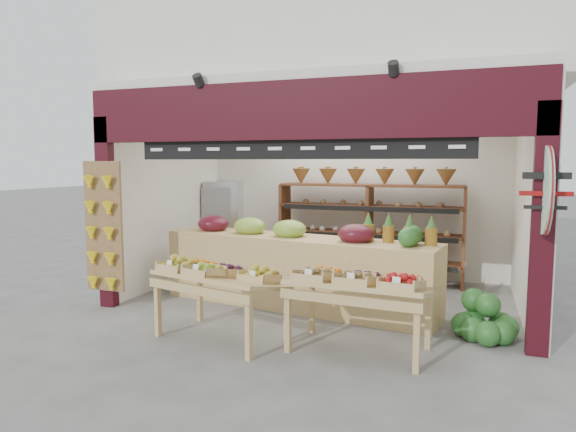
{
  "coord_description": "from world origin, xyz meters",
  "views": [
    {
      "loc": [
        2.05,
        -6.89,
        2.03
      ],
      "look_at": [
        -0.36,
        -0.2,
        1.29
      ],
      "focal_mm": 32.0,
      "sensor_mm": 36.0,
      "label": 1
    }
  ],
  "objects_px": {
    "refrigerator": "(225,225)",
    "mid_counter": "(295,269)",
    "back_shelving": "(370,210)",
    "display_table_left": "(216,275)",
    "cardboard_stack": "(235,275)",
    "display_table_right": "(359,283)",
    "watermelon_pile": "(485,322)"
  },
  "relations": [
    {
      "from": "cardboard_stack",
      "to": "display_table_left",
      "type": "height_order",
      "value": "display_table_left"
    },
    {
      "from": "display_table_left",
      "to": "watermelon_pile",
      "type": "bearing_deg",
      "value": 18.04
    },
    {
      "from": "cardboard_stack",
      "to": "display_table_right",
      "type": "height_order",
      "value": "display_table_right"
    },
    {
      "from": "refrigerator",
      "to": "display_table_left",
      "type": "relative_size",
      "value": 1.04
    },
    {
      "from": "back_shelving",
      "to": "mid_counter",
      "type": "xyz_separation_m",
      "value": [
        -0.67,
        -1.95,
        -0.67
      ]
    },
    {
      "from": "display_table_left",
      "to": "display_table_right",
      "type": "xyz_separation_m",
      "value": [
        1.66,
        0.11,
        0.02
      ]
    },
    {
      "from": "refrigerator",
      "to": "mid_counter",
      "type": "xyz_separation_m",
      "value": [
        2.14,
        -2.05,
        -0.3
      ]
    },
    {
      "from": "cardboard_stack",
      "to": "display_table_left",
      "type": "xyz_separation_m",
      "value": [
        0.73,
        -2.03,
        0.47
      ]
    },
    {
      "from": "back_shelving",
      "to": "mid_counter",
      "type": "height_order",
      "value": "back_shelving"
    },
    {
      "from": "mid_counter",
      "to": "refrigerator",
      "type": "bearing_deg",
      "value": 136.29
    },
    {
      "from": "back_shelving",
      "to": "display_table_right",
      "type": "relative_size",
      "value": 2.04
    },
    {
      "from": "refrigerator",
      "to": "mid_counter",
      "type": "distance_m",
      "value": 2.98
    },
    {
      "from": "display_table_right",
      "to": "cardboard_stack",
      "type": "bearing_deg",
      "value": 141.29
    },
    {
      "from": "mid_counter",
      "to": "display_table_left",
      "type": "distance_m",
      "value": 1.59
    },
    {
      "from": "mid_counter",
      "to": "display_table_right",
      "type": "relative_size",
      "value": 2.64
    },
    {
      "from": "back_shelving",
      "to": "watermelon_pile",
      "type": "distance_m",
      "value": 3.25
    },
    {
      "from": "mid_counter",
      "to": "watermelon_pile",
      "type": "bearing_deg",
      "value": -12.2
    },
    {
      "from": "display_table_right",
      "to": "refrigerator",
      "type": "bearing_deg",
      "value": 134.15
    },
    {
      "from": "mid_counter",
      "to": "cardboard_stack",
      "type": "bearing_deg",
      "value": 156.4
    },
    {
      "from": "back_shelving",
      "to": "mid_counter",
      "type": "relative_size",
      "value": 0.77
    },
    {
      "from": "back_shelving",
      "to": "refrigerator",
      "type": "xyz_separation_m",
      "value": [
        -2.81,
        0.1,
        -0.38
      ]
    },
    {
      "from": "cardboard_stack",
      "to": "mid_counter",
      "type": "xyz_separation_m",
      "value": [
        1.19,
        -0.52,
        0.29
      ]
    },
    {
      "from": "back_shelving",
      "to": "display_table_left",
      "type": "height_order",
      "value": "back_shelving"
    },
    {
      "from": "refrigerator",
      "to": "mid_counter",
      "type": "relative_size",
      "value": 0.41
    },
    {
      "from": "back_shelving",
      "to": "cardboard_stack",
      "type": "bearing_deg",
      "value": -142.47
    },
    {
      "from": "refrigerator",
      "to": "cardboard_stack",
      "type": "xyz_separation_m",
      "value": [
        0.95,
        -1.53,
        -0.59
      ]
    },
    {
      "from": "back_shelving",
      "to": "cardboard_stack",
      "type": "height_order",
      "value": "back_shelving"
    },
    {
      "from": "refrigerator",
      "to": "cardboard_stack",
      "type": "distance_m",
      "value": 1.89
    },
    {
      "from": "cardboard_stack",
      "to": "back_shelving",
      "type": "bearing_deg",
      "value": 37.53
    },
    {
      "from": "refrigerator",
      "to": "mid_counter",
      "type": "height_order",
      "value": "refrigerator"
    },
    {
      "from": "watermelon_pile",
      "to": "refrigerator",
      "type": "bearing_deg",
      "value": 150.87
    },
    {
      "from": "refrigerator",
      "to": "watermelon_pile",
      "type": "xyz_separation_m",
      "value": [
        4.65,
        -2.59,
        -0.64
      ]
    }
  ]
}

